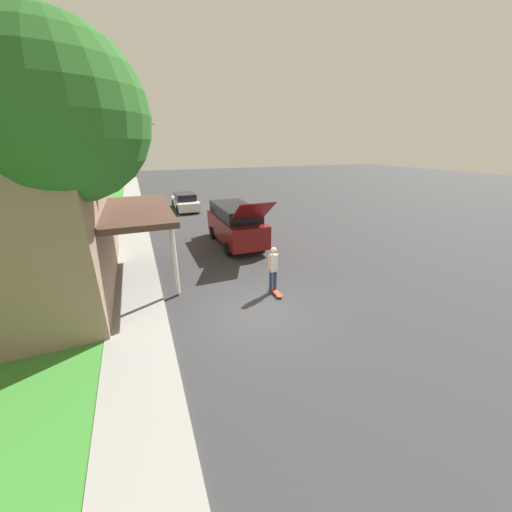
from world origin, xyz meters
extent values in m
plane|color=#333335|center=(0.00, 0.00, 0.00)|extent=(120.00, 120.00, 0.00)
cube|color=#387F2D|center=(-8.00, 6.00, 0.04)|extent=(10.00, 80.00, 0.08)
cube|color=gray|center=(-3.60, 6.00, 0.05)|extent=(1.80, 80.00, 0.10)
cube|color=#4C3328|center=(-3.24, 4.26, 2.88)|extent=(2.60, 5.74, 0.20)
cylinder|color=silver|center=(-2.14, 2.21, 1.43)|extent=(0.16, 0.16, 2.70)
cylinder|color=brown|center=(-4.58, 1.53, 2.42)|extent=(0.36, 0.36, 4.67)
sphere|color=#286023|center=(-4.58, 1.53, 5.96)|extent=(4.38, 4.38, 4.38)
cube|color=maroon|center=(1.77, 7.00, 0.94)|extent=(1.98, 5.04, 1.18)
cube|color=black|center=(1.77, 7.12, 1.86)|extent=(1.83, 3.93, 0.65)
cylinder|color=black|center=(0.81, 8.56, 0.35)|extent=(0.24, 0.69, 0.69)
cylinder|color=black|center=(2.72, 8.56, 0.35)|extent=(0.24, 0.69, 0.69)
cylinder|color=black|center=(0.81, 5.44, 0.35)|extent=(0.24, 0.69, 0.69)
cylinder|color=black|center=(2.72, 5.44, 0.35)|extent=(0.24, 0.69, 0.69)
cube|color=maroon|center=(1.77, 4.43, 2.40)|extent=(1.75, 1.38, 0.98)
cube|color=silver|center=(0.68, 17.41, 0.51)|extent=(1.76, 4.53, 0.69)
cube|color=black|center=(0.68, 17.30, 1.13)|extent=(1.55, 2.35, 0.54)
cylinder|color=black|center=(-0.17, 18.77, 0.32)|extent=(0.20, 0.63, 0.63)
cylinder|color=black|center=(1.54, 18.77, 0.32)|extent=(0.20, 0.63, 0.63)
cylinder|color=black|center=(-0.17, 16.05, 0.32)|extent=(0.20, 0.63, 0.63)
cylinder|color=black|center=(1.54, 16.05, 0.32)|extent=(0.20, 0.63, 0.63)
cylinder|color=navy|center=(1.14, 1.07, 0.43)|extent=(0.13, 0.13, 0.87)
cylinder|color=navy|center=(1.31, 1.07, 0.43)|extent=(0.13, 0.13, 0.87)
cube|color=silver|center=(1.23, 1.07, 1.20)|extent=(0.25, 0.20, 0.66)
sphere|color=tan|center=(1.23, 1.07, 1.69)|extent=(0.24, 0.24, 0.24)
cylinder|color=tan|center=(1.07, 1.07, 1.24)|extent=(0.09, 0.09, 0.59)
cylinder|color=tan|center=(1.39, 1.07, 1.24)|extent=(0.09, 0.09, 0.59)
cube|color=#B73D23|center=(1.27, 0.86, 0.09)|extent=(0.22, 0.82, 0.02)
cylinder|color=silver|center=(1.17, 1.12, 0.03)|extent=(0.03, 0.06, 0.06)
cylinder|color=silver|center=(1.36, 1.12, 0.03)|extent=(0.03, 0.06, 0.06)
cylinder|color=silver|center=(1.17, 0.61, 0.03)|extent=(0.03, 0.06, 0.06)
cylinder|color=silver|center=(1.36, 0.61, 0.03)|extent=(0.03, 0.06, 0.06)
camera|label=1|loc=(-3.06, -7.61, 5.27)|focal=20.00mm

